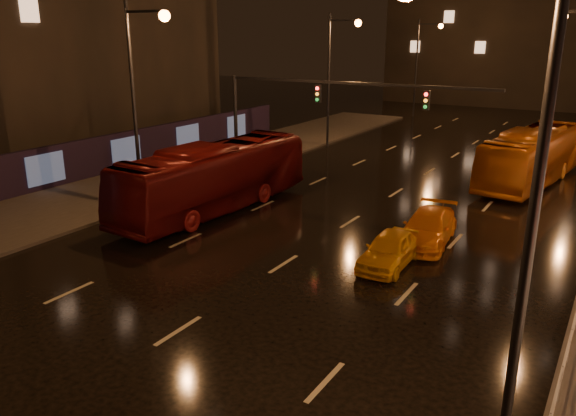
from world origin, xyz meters
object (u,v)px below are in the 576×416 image
at_px(bus_curb, 532,156).
at_px(taxi_near, 390,249).
at_px(bus_red, 215,177).
at_px(taxi_far, 428,228).

bearing_deg(bus_curb, taxi_near, -90.68).
xyz_separation_m(bus_red, taxi_near, (10.23, -2.24, -1.03)).
relative_size(bus_red, bus_curb, 1.04).
bearing_deg(taxi_near, bus_red, 166.08).
height_order(bus_red, bus_curb, bus_red).
relative_size(bus_curb, taxi_near, 3.00).
height_order(taxi_near, taxi_far, taxi_far).
bearing_deg(bus_red, bus_curb, 50.00).
xyz_separation_m(bus_red, bus_curb, (12.68, 14.05, -0.06)).
xyz_separation_m(bus_curb, taxi_far, (-2.00, -13.10, -0.95)).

